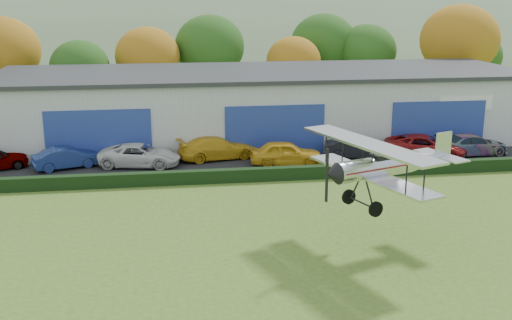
{
  "coord_description": "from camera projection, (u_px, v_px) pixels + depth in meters",
  "views": [
    {
      "loc": [
        -2.43,
        -19.62,
        11.07
      ],
      "look_at": [
        1.85,
        9.62,
        3.11
      ],
      "focal_mm": 43.51,
      "sensor_mm": 36.0,
      "label": 1
    }
  ],
  "objects": [
    {
      "name": "ground",
      "position": [
        244.0,
        316.0,
        21.96
      ],
      "size": [
        300.0,
        300.0,
        0.0
      ],
      "primitive_type": "plane",
      "color": "#42621E",
      "rests_on": "ground"
    },
    {
      "name": "apron",
      "position": [
        248.0,
        160.0,
        42.44
      ],
      "size": [
        48.0,
        9.0,
        0.05
      ],
      "primitive_type": "cube",
      "color": "black",
      "rests_on": "ground"
    },
    {
      "name": "hedge",
      "position": [
        259.0,
        174.0,
        37.76
      ],
      "size": [
        46.0,
        0.6,
        0.8
      ],
      "primitive_type": "cube",
      "color": "black",
      "rests_on": "ground"
    },
    {
      "name": "hangar",
      "position": [
        262.0,
        104.0,
        48.7
      ],
      "size": [
        40.6,
        12.6,
        5.3
      ],
      "color": "#B2B7BC",
      "rests_on": "ground"
    },
    {
      "name": "tree_belt",
      "position": [
        199.0,
        52.0,
        59.43
      ],
      "size": [
        75.7,
        13.22,
        10.12
      ],
      "color": "#3D2614",
      "rests_on": "ground"
    },
    {
      "name": "distant_hills",
      "position": [
        158.0,
        91.0,
        158.49
      ],
      "size": [
        430.0,
        196.0,
        56.0
      ],
      "color": "#4C6642",
      "rests_on": "ground"
    },
    {
      "name": "car_1",
      "position": [
        67.0,
        158.0,
        40.21
      ],
      "size": [
        4.5,
        2.87,
        1.4
      ],
      "primitive_type": "imported",
      "rotation": [
        0.0,
        0.0,
        1.93
      ],
      "color": "navy",
      "rests_on": "apron"
    },
    {
      "name": "car_2",
      "position": [
        140.0,
        155.0,
        40.71
      ],
      "size": [
        5.67,
        3.39,
        1.48
      ],
      "primitive_type": "imported",
      "rotation": [
        0.0,
        0.0,
        1.39
      ],
      "color": "silver",
      "rests_on": "apron"
    },
    {
      "name": "car_3",
      "position": [
        217.0,
        148.0,
        42.47
      ],
      "size": [
        5.63,
        3.24,
        1.53
      ],
      "primitive_type": "imported",
      "rotation": [
        0.0,
        0.0,
        1.79
      ],
      "color": "gold",
      "rests_on": "apron"
    },
    {
      "name": "car_4",
      "position": [
        286.0,
        153.0,
        41.0
      ],
      "size": [
        4.88,
        2.36,
        1.61
      ],
      "primitive_type": "imported",
      "rotation": [
        0.0,
        0.0,
        1.47
      ],
      "color": "gold",
      "rests_on": "apron"
    },
    {
      "name": "car_5",
      "position": [
        358.0,
        148.0,
        42.52
      ],
      "size": [
        4.88,
        2.69,
        1.52
      ],
      "primitive_type": "imported",
      "rotation": [
        0.0,
        0.0,
        1.32
      ],
      "color": "black",
      "rests_on": "apron"
    },
    {
      "name": "car_6",
      "position": [
        425.0,
        146.0,
        42.99
      ],
      "size": [
        6.08,
        4.45,
        1.54
      ],
      "primitive_type": "imported",
      "rotation": [
        0.0,
        0.0,
        1.18
      ],
      "color": "maroon",
      "rests_on": "apron"
    },
    {
      "name": "car_7",
      "position": [
        472.0,
        145.0,
        43.59
      ],
      "size": [
        5.22,
        2.52,
        1.47
      ],
      "primitive_type": "imported",
      "rotation": [
        0.0,
        0.0,
        1.66
      ],
      "color": "gray",
      "rests_on": "apron"
    },
    {
      "name": "biplane",
      "position": [
        386.0,
        164.0,
        27.27
      ],
      "size": [
        7.1,
        7.98,
        3.02
      ],
      "rotation": [
        0.0,
        0.0,
        0.35
      ],
      "color": "silver"
    }
  ]
}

